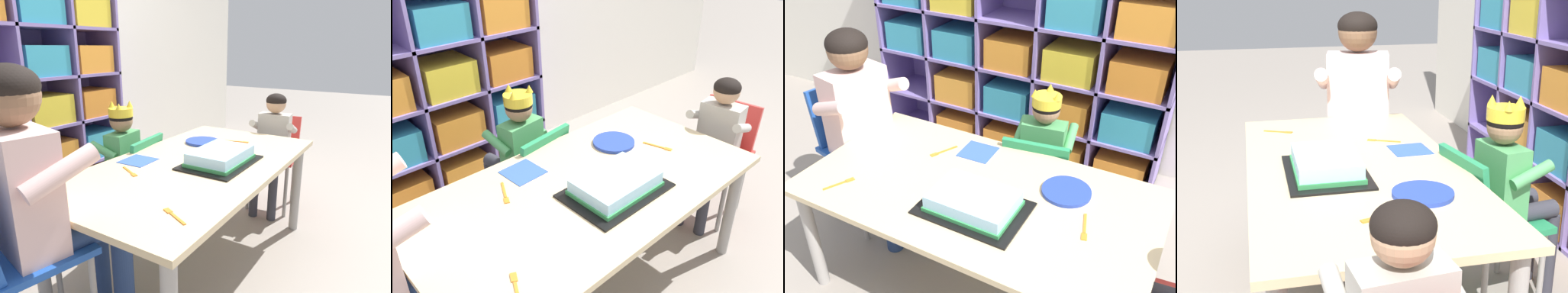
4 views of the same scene
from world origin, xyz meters
TOP-DOWN VIEW (x-y plane):
  - activity_table at (0.00, 0.00)m, footprint 1.44×0.77m
  - classroom_chair_blue at (0.08, 0.49)m, footprint 0.38×0.38m
  - child_with_crown at (0.06, 0.59)m, footprint 0.32×0.32m
  - classroom_chair_adult_side at (-0.83, 0.19)m, footprint 0.42×0.41m
  - adult_helper_seated at (-0.72, 0.16)m, footprint 0.46×0.45m
  - birthday_cake_on_tray at (0.05, -0.11)m, footprint 0.40×0.28m
  - paper_plate_stack at (0.32, 0.16)m, footprint 0.20×0.20m
  - paper_napkin_square at (-0.13, 0.25)m, footprint 0.16×0.16m
  - fork_beside_plate_stack at (-0.28, 0.17)m, footprint 0.07×0.13m
  - fork_near_child_seat at (0.45, -0.02)m, footprint 0.05×0.14m
  - fork_by_napkin at (-0.51, -0.24)m, footprint 0.07×0.13m

SIDE VIEW (x-z plane):
  - classroom_chair_blue at x=0.08m, z-range 0.06..0.68m
  - classroom_chair_adult_side at x=-0.83m, z-range 0.09..0.86m
  - child_with_crown at x=0.06m, z-range 0.10..0.92m
  - activity_table at x=0.00m, z-range 0.22..0.80m
  - paper_napkin_square at x=-0.13m, z-range 0.58..0.58m
  - fork_beside_plate_stack at x=-0.28m, z-range 0.58..0.58m
  - fork_by_napkin at x=-0.51m, z-range 0.58..0.58m
  - fork_near_child_seat at x=0.45m, z-range 0.58..0.58m
  - paper_plate_stack at x=0.32m, z-range 0.58..0.59m
  - birthday_cake_on_tray at x=0.05m, z-range 0.57..0.64m
  - adult_helper_seated at x=-0.72m, z-range 0.13..1.21m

